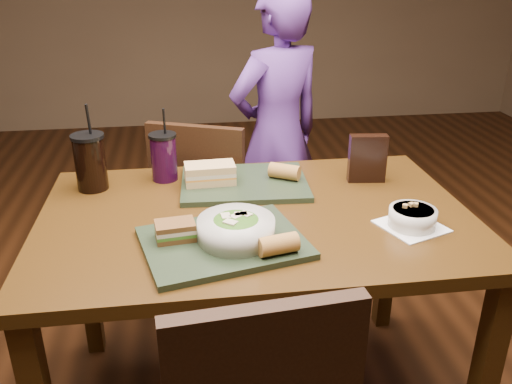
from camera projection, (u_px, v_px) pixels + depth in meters
dining_table at (256, 239)px, 1.68m from camera, size 1.30×0.85×0.75m
chair_far at (197, 210)px, 2.26m from camera, size 0.50×0.51×0.88m
diner at (277, 136)px, 2.54m from camera, size 0.59×0.51×1.37m
tray_near at (223, 243)px, 1.45m from camera, size 0.48×0.41×0.02m
tray_far at (244, 183)px, 1.83m from camera, size 0.44×0.34×0.02m
salad_bowl at (236, 228)px, 1.44m from camera, size 0.21×0.21×0.07m
soup_bowl at (412, 217)px, 1.55m from camera, size 0.21×0.21×0.07m
sandwich_near at (175, 231)px, 1.45m from camera, size 0.11×0.08×0.05m
sandwich_far at (210, 173)px, 1.80m from camera, size 0.17×0.10×0.07m
baguette_near at (278, 244)px, 1.38m from camera, size 0.11×0.07×0.05m
baguette_far at (285, 171)px, 1.83m from camera, size 0.12×0.10×0.05m
cup_cola at (90, 162)px, 1.77m from camera, size 0.11×0.11×0.29m
cup_berry at (164, 157)px, 1.85m from camera, size 0.09×0.09×0.25m
chip_bag at (367, 159)px, 1.84m from camera, size 0.13×0.05×0.17m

